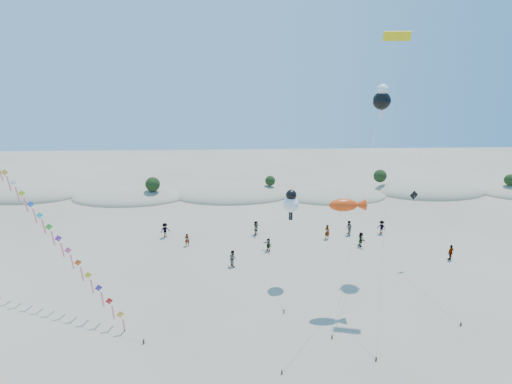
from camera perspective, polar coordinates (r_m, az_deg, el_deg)
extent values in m
ellipsoid|color=gray|center=(76.11, -28.03, -0.48)|extent=(16.00, 8.80, 3.60)
ellipsoid|color=#1C3714|center=(75.84, -28.13, 0.23)|extent=(12.80, 5.76, 0.64)
ellipsoid|color=gray|center=(69.32, -16.53, -0.72)|extent=(17.60, 9.68, 3.00)
ellipsoid|color=#1C3714|center=(69.08, -16.59, -0.07)|extent=(14.08, 6.34, 0.70)
ellipsoid|color=gray|center=(67.84, -3.18, -0.39)|extent=(19.00, 10.45, 3.40)
ellipsoid|color=#1C3714|center=(67.55, -3.19, 0.37)|extent=(15.20, 6.84, 0.76)
ellipsoid|color=gray|center=(68.13, 10.39, -0.58)|extent=(16.40, 9.02, 2.80)
ellipsoid|color=#1C3714|center=(67.89, 10.42, 0.04)|extent=(13.12, 5.90, 0.66)
ellipsoid|color=gray|center=(74.84, 22.13, 0.04)|extent=(18.00, 9.90, 3.80)
ellipsoid|color=#1C3714|center=(74.56, 22.23, 0.80)|extent=(14.40, 6.48, 0.72)
sphere|color=black|center=(66.59, -13.62, 1.02)|extent=(2.20, 2.20, 2.20)
sphere|color=black|center=(67.43, 1.90, 1.51)|extent=(1.60, 1.60, 1.60)
sphere|color=black|center=(72.25, 16.22, 2.07)|extent=(2.10, 2.10, 2.10)
sphere|color=black|center=(78.66, 30.79, 1.40)|extent=(1.80, 1.80, 1.80)
cube|color=#3F2D1E|center=(35.65, -14.76, -18.71)|extent=(0.12, 0.12, 0.35)
cylinder|color=silver|center=(42.30, -27.83, -1.50)|extent=(21.67, 16.20, 17.19)
cube|color=yellow|center=(36.54, -17.65, -15.29)|extent=(1.14, 0.45, 1.20)
cube|color=#FF6B7E|center=(37.13, -17.19, -16.70)|extent=(0.19, 0.45, 1.55)
cube|color=red|center=(37.00, -18.98, -13.58)|extent=(1.14, 0.45, 1.20)
cube|color=#FF6B7E|center=(37.55, -18.52, -14.99)|extent=(0.19, 0.45, 1.55)
cube|color=#3E2595|center=(37.51, -20.26, -11.90)|extent=(1.14, 0.45, 1.20)
cube|color=#FF6B7E|center=(38.03, -19.79, -13.32)|extent=(0.19, 0.45, 1.55)
cube|color=yellow|center=(38.07, -21.48, -10.26)|extent=(1.14, 0.45, 1.20)
cube|color=#FF6B7E|center=(38.56, -21.01, -11.69)|extent=(0.19, 0.45, 1.55)
cube|color=#ED4C13|center=(38.68, -22.65, -8.67)|extent=(1.14, 0.45, 1.20)
cube|color=#FF6B7E|center=(39.13, -22.19, -10.10)|extent=(0.19, 0.45, 1.55)
cube|color=#F04B83|center=(39.33, -23.78, -7.13)|extent=(1.14, 0.45, 1.20)
cube|color=#FF6B7E|center=(39.75, -23.31, -8.55)|extent=(0.19, 0.45, 1.55)
cube|color=purple|center=(40.02, -24.86, -5.63)|extent=(1.14, 0.45, 1.20)
cube|color=#FF6B7E|center=(40.41, -24.40, -7.05)|extent=(0.19, 0.45, 1.55)
cube|color=green|center=(40.75, -25.90, -4.19)|extent=(1.14, 0.45, 1.20)
cube|color=#FF6B7E|center=(41.11, -25.44, -5.59)|extent=(0.19, 0.45, 1.55)
cube|color=#1BCDCF|center=(41.52, -26.90, -2.79)|extent=(1.14, 0.45, 1.20)
cube|color=#FF6B7E|center=(41.85, -26.44, -4.19)|extent=(0.19, 0.45, 1.55)
cube|color=blue|center=(42.33, -27.86, -1.45)|extent=(1.14, 0.45, 1.20)
cube|color=#FF6B7E|center=(42.62, -27.40, -2.83)|extent=(0.19, 0.45, 1.55)
cube|color=#B9E21A|center=(43.16, -28.78, -0.16)|extent=(1.14, 0.45, 1.20)
cube|color=#FF6B7E|center=(43.44, -28.33, -1.52)|extent=(0.19, 0.45, 1.55)
cube|color=white|center=(44.04, -29.66, 1.08)|extent=(1.14, 0.45, 1.20)
cube|color=#FF6B7E|center=(44.28, -29.22, -0.26)|extent=(0.19, 0.45, 1.55)
cube|color=yellow|center=(44.94, -30.51, 2.27)|extent=(1.14, 0.45, 1.20)
cube|color=#FF6B7E|center=(45.15, -30.07, 0.95)|extent=(0.19, 0.45, 1.55)
cube|color=#FF6B7E|center=(46.06, -30.89, 2.12)|extent=(0.19, 0.45, 1.55)
cube|color=#3F2D1E|center=(32.10, 3.47, -22.84)|extent=(0.10, 0.10, 0.30)
cylinder|color=silver|center=(33.62, 7.94, -11.75)|extent=(5.90, 9.05, 9.15)
ellipsoid|color=#EC3C0C|center=(36.38, 11.58, -1.72)|extent=(2.43, 1.07, 1.07)
cone|color=#EC3C0C|center=(36.73, 13.65, -1.68)|extent=(0.97, 0.97, 0.97)
cube|color=#3F2D1E|center=(38.04, 3.75, -15.58)|extent=(0.10, 0.10, 0.30)
cylinder|color=silver|center=(38.91, 4.23, -8.51)|extent=(1.16, 6.13, 7.72)
sphere|color=white|center=(40.28, 4.68, -1.64)|extent=(1.52, 1.52, 1.52)
sphere|color=black|center=(39.99, 4.71, -0.40)|extent=(1.01, 1.01, 1.01)
cube|color=black|center=(40.68, 4.64, -3.18)|extent=(0.35, 0.18, 0.80)
cube|color=#3F2D1E|center=(35.59, 10.10, -18.47)|extent=(0.10, 0.10, 0.30)
cylinder|color=silver|center=(38.13, 13.61, -2.03)|extent=(6.65, 13.04, 16.93)
sphere|color=black|center=(43.41, 16.41, 11.58)|extent=(1.71, 1.71, 1.71)
sphere|color=white|center=(43.33, 16.53, 12.93)|extent=(1.11, 1.11, 1.11)
cube|color=white|center=(43.55, 16.27, 9.94)|extent=(0.35, 0.18, 0.80)
cube|color=white|center=(43.20, 15.52, 11.63)|extent=(0.60, 0.15, 0.25)
cube|color=white|center=(43.64, 17.30, 11.53)|extent=(0.60, 0.15, 0.25)
cube|color=#3F2D1E|center=(34.19, 15.72, -20.64)|extent=(0.10, 0.10, 0.30)
cylinder|color=silver|center=(34.34, 17.08, 0.44)|extent=(3.31, 11.25, 22.56)
cube|color=yellow|center=(38.81, 18.28, 19.14)|extent=(2.23, 0.91, 0.78)
cube|color=black|center=(38.83, 18.27, 19.14)|extent=(2.16, 0.55, 0.19)
cube|color=#3F2D1E|center=(40.06, 25.65, -15.62)|extent=(0.10, 0.10, 0.30)
cylinder|color=silver|center=(42.88, 22.72, -7.54)|extent=(0.13, 11.59, 7.47)
cube|color=black|center=(46.48, 20.31, -0.40)|extent=(0.98, 0.29, 1.00)
imported|color=slate|center=(45.13, -3.12, -8.81)|extent=(1.02, 1.09, 1.78)
imported|color=slate|center=(50.30, -9.19, -6.30)|extent=(0.58, 0.41, 1.50)
imported|color=slate|center=(48.43, 1.63, -7.03)|extent=(1.13, 1.43, 1.52)
imported|color=slate|center=(50.99, 13.82, -6.14)|extent=(0.71, 1.63, 1.71)
imported|color=slate|center=(52.13, 9.47, -5.26)|extent=(0.77, 0.76, 1.80)
imported|color=slate|center=(53.62, 12.26, -4.73)|extent=(0.86, 1.02, 1.85)
imported|color=slate|center=(53.05, -12.04, -5.00)|extent=(1.34, 1.14, 1.80)
imported|color=slate|center=(50.89, 24.53, -7.33)|extent=(1.08, 0.89, 1.72)
imported|color=slate|center=(55.09, 16.37, -4.52)|extent=(1.19, 1.26, 1.71)
imported|color=slate|center=(52.61, 0.01, -4.80)|extent=(0.72, 1.69, 1.77)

